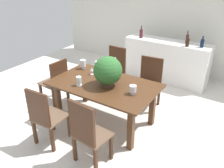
% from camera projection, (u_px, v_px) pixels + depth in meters
% --- Properties ---
extents(ground_plane, '(7.04, 7.04, 0.00)m').
position_uv_depth(ground_plane, '(114.00, 113.00, 4.58)').
color(ground_plane, silver).
extents(back_wall, '(6.40, 0.10, 2.60)m').
position_uv_depth(back_wall, '(170.00, 20.00, 5.94)').
color(back_wall, silver).
rests_on(back_wall, ground).
extents(dining_table, '(1.78, 1.08, 0.76)m').
position_uv_depth(dining_table, '(104.00, 90.00, 4.07)').
color(dining_table, '#4C2D19').
rests_on(dining_table, ground).
extents(chair_far_left, '(0.43, 0.42, 1.04)m').
position_uv_depth(chair_far_left, '(115.00, 70.00, 5.03)').
color(chair_far_left, '#422616').
rests_on(chair_far_left, ground).
extents(chair_near_right, '(0.50, 0.45, 1.03)m').
position_uv_depth(chair_near_right, '(87.00, 132.00, 3.18)').
color(chair_near_right, '#422616').
rests_on(chair_near_right, ground).
extents(chair_far_right, '(0.51, 0.44, 0.97)m').
position_uv_depth(chair_far_right, '(149.00, 80.00, 4.65)').
color(chair_far_right, '#422616').
rests_on(chair_far_right, ground).
extents(chair_near_left, '(0.46, 0.49, 0.98)m').
position_uv_depth(chair_near_left, '(45.00, 115.00, 3.57)').
color(chair_near_left, '#422616').
rests_on(chair_near_left, ground).
extents(chair_head_end, '(0.49, 0.47, 0.94)m').
position_uv_depth(chair_head_end, '(56.00, 81.00, 4.67)').
color(chair_head_end, '#422616').
rests_on(chair_head_end, ground).
extents(flower_centerpiece, '(0.47, 0.47, 0.50)m').
position_uv_depth(flower_centerpiece, '(108.00, 71.00, 3.84)').
color(flower_centerpiece, '#4C3828').
rests_on(flower_centerpiece, dining_table).
extents(crystal_vase_left, '(0.11, 0.11, 0.15)m').
position_uv_depth(crystal_vase_left, '(133.00, 89.00, 3.66)').
color(crystal_vase_left, silver).
rests_on(crystal_vase_left, dining_table).
extents(crystal_vase_center_near, '(0.09, 0.09, 0.16)m').
position_uv_depth(crystal_vase_center_near, '(79.00, 80.00, 3.92)').
color(crystal_vase_center_near, silver).
rests_on(crystal_vase_center_near, dining_table).
extents(crystal_vase_right, '(0.11, 0.11, 0.18)m').
position_uv_depth(crystal_vase_right, '(83.00, 63.00, 4.54)').
color(crystal_vase_right, silver).
rests_on(crystal_vase_right, dining_table).
extents(wine_glass, '(0.06, 0.06, 0.14)m').
position_uv_depth(wine_glass, '(92.00, 70.00, 4.31)').
color(wine_glass, silver).
rests_on(wine_glass, dining_table).
extents(kitchen_counter, '(1.95, 0.51, 0.97)m').
position_uv_depth(kitchen_counter, '(166.00, 61.00, 5.68)').
color(kitchen_counter, white).
rests_on(kitchen_counter, ground).
extents(wine_bottle_clear, '(0.08, 0.08, 0.24)m').
position_uv_depth(wine_bottle_clear, '(202.00, 43.00, 5.02)').
color(wine_bottle_clear, '#0F1E38').
rests_on(wine_bottle_clear, kitchen_counter).
extents(wine_bottle_amber, '(0.06, 0.06, 0.27)m').
position_uv_depth(wine_bottle_amber, '(187.00, 39.00, 5.28)').
color(wine_bottle_amber, '#511E28').
rests_on(wine_bottle_amber, kitchen_counter).
extents(wine_bottle_dark, '(0.08, 0.08, 0.28)m').
position_uv_depth(wine_bottle_dark, '(141.00, 33.00, 5.66)').
color(wine_bottle_dark, '#511E28').
rests_on(wine_bottle_dark, kitchen_counter).
extents(wine_bottle_green, '(0.07, 0.07, 0.25)m').
position_uv_depth(wine_bottle_green, '(188.00, 42.00, 5.08)').
color(wine_bottle_green, black).
rests_on(wine_bottle_green, kitchen_counter).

